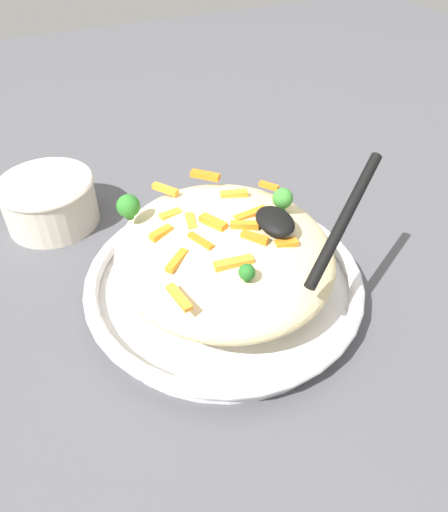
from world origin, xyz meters
TOP-DOWN VIEW (x-y plane):
  - ground_plane at (0.00, 0.00)m, footprint 2.40×2.40m
  - serving_bowl at (0.00, 0.00)m, footprint 0.34×0.34m
  - pasta_mound at (0.00, 0.00)m, footprint 0.28×0.26m
  - carrot_piece_0 at (0.08, -0.08)m, footprint 0.04×0.01m
  - carrot_piece_1 at (-0.01, -0.01)m, footprint 0.03×0.03m
  - carrot_piece_2 at (-0.06, 0.04)m, footprint 0.02×0.03m
  - carrot_piece_3 at (-0.05, -0.05)m, footprint 0.01×0.03m
  - carrot_piece_4 at (-0.11, -0.03)m, footprint 0.03×0.03m
  - carrot_piece_5 at (-0.01, 0.04)m, footprint 0.01×0.04m
  - carrot_piece_6 at (0.03, -0.07)m, footprint 0.03×0.03m
  - carrot_piece_7 at (0.06, -0.02)m, footprint 0.02×0.04m
  - carrot_piece_8 at (0.03, 0.02)m, footprint 0.03×0.03m
  - carrot_piece_9 at (0.01, 0.02)m, footprint 0.02×0.03m
  - carrot_piece_10 at (-0.06, 0.09)m, footprint 0.03×0.02m
  - carrot_piece_11 at (-0.12, 0.02)m, footprint 0.03×0.04m
  - carrot_piece_12 at (-0.03, -0.03)m, footprint 0.03×0.02m
  - carrot_piece_13 at (-0.02, -0.07)m, footprint 0.02×0.03m
  - carrot_piece_14 at (0.05, 0.05)m, footprint 0.01×0.03m
  - carrot_piece_15 at (0.01, -0.03)m, footprint 0.04×0.02m
  - broccoli_floret_0 at (0.08, -0.01)m, footprint 0.02×0.02m
  - broccoli_floret_1 at (-0.01, 0.08)m, footprint 0.02×0.02m
  - broccoli_floret_2 at (-0.07, -0.09)m, footprint 0.03×0.03m
  - serving_spoon at (0.05, 0.07)m, footprint 0.14×0.14m
  - companion_bowl at (-0.25, -0.17)m, footprint 0.14×0.14m

SIDE VIEW (x-z plane):
  - ground_plane at x=0.00m, z-range 0.00..0.00m
  - serving_bowl at x=0.00m, z-range 0.00..0.04m
  - companion_bowl at x=-0.25m, z-range 0.00..0.08m
  - pasta_mound at x=0.00m, z-range 0.03..0.11m
  - carrot_piece_3 at x=-0.05m, z-range 0.10..0.11m
  - carrot_piece_0 at x=0.08m, z-range 0.10..0.11m
  - carrot_piece_10 at x=-0.06m, z-range 0.10..0.11m
  - carrot_piece_14 at x=0.05m, z-range 0.10..0.11m
  - carrot_piece_6 at x=0.03m, z-range 0.10..0.11m
  - carrot_piece_4 at x=-0.11m, z-range 0.10..0.11m
  - carrot_piece_11 at x=-0.12m, z-range 0.10..0.11m
  - carrot_piece_13 at x=-0.02m, z-range 0.10..0.11m
  - carrot_piece_2 at x=-0.06m, z-range 0.11..0.11m
  - carrot_piece_7 at x=0.06m, z-range 0.11..0.11m
  - carrot_piece_12 at x=-0.03m, z-range 0.11..0.11m
  - carrot_piece_5 at x=-0.01m, z-range 0.11..0.11m
  - carrot_piece_15 at x=0.01m, z-range 0.11..0.11m
  - carrot_piece_8 at x=0.03m, z-range 0.11..0.12m
  - carrot_piece_9 at x=0.01m, z-range 0.11..0.12m
  - carrot_piece_1 at x=-0.01m, z-range 0.11..0.12m
  - broccoli_floret_0 at x=0.08m, z-range 0.11..0.13m
  - broccoli_floret_2 at x=-0.07m, z-range 0.11..0.14m
  - broccoli_floret_1 at x=-0.01m, z-range 0.11..0.14m
  - serving_spoon at x=0.05m, z-range 0.09..0.17m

